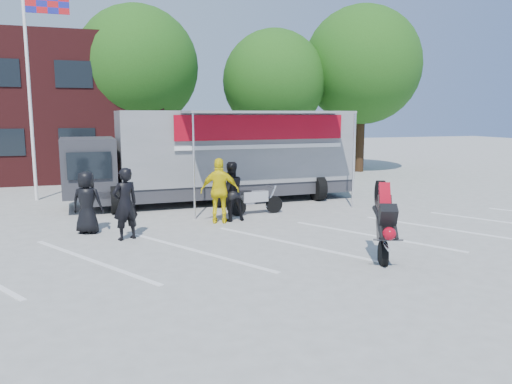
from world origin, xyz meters
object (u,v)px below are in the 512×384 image
tree_right (362,65)px  transporter_truck (225,201)px  flagpole (35,64)px  spectator_leather_a (87,202)px  tree_left (137,67)px  parked_motorcycle (256,214)px  spectator_leather_b (125,204)px  spectator_leather_c (230,191)px  stunt_bike_rider (378,257)px  spectator_hivis (220,191)px  tree_mid (274,81)px

tree_right → transporter_truck: (-9.77, -7.07, -5.88)m
flagpole → transporter_truck: 8.60m
tree_right → spectator_leather_a: (-14.65, -10.74, -5.02)m
tree_left → parked_motorcycle: size_ratio=4.56×
transporter_truck → spectator_leather_b: size_ratio=5.59×
flagpole → spectator_leather_c: (5.74, -5.92, -4.15)m
flagpole → tree_left: 7.37m
tree_left → parked_motorcycle: tree_left is taller
spectator_leather_a → flagpole: bearing=-53.1°
stunt_bike_rider → spectator_leather_b: (-5.36, 3.48, 0.94)m
spectator_leather_b → spectator_hivis: 3.04m
tree_right → spectator_leather_c: bearing=-135.2°
tree_mid → stunt_bike_rider: size_ratio=3.91×
transporter_truck → spectator_hivis: size_ratio=5.39×
spectator_leather_a → spectator_hivis: 3.76m
stunt_bike_rider → tree_right: bearing=84.3°
parked_motorcycle → spectator_hivis: spectator_hivis is taller
tree_mid → tree_right: bearing=-5.7°
stunt_bike_rider → spectator_leather_c: 5.38m
tree_right → spectator_leather_a: tree_right is taller
spectator_leather_b → spectator_hivis: size_ratio=0.96×
tree_right → spectator_leather_b: bearing=-139.3°
tree_mid → parked_motorcycle: (-4.46, -10.27, -4.94)m
tree_left → tree_mid: tree_left is taller
transporter_truck → parked_motorcycle: size_ratio=5.56×
stunt_bike_rider → parked_motorcycle: bearing=124.4°
flagpole → tree_right: size_ratio=0.88×
stunt_bike_rider → spectator_leather_c: bearing=137.0°
tree_mid → spectator_leather_a: bearing=-130.6°
tree_left → spectator_leather_c: tree_left is taller
flagpole → transporter_truck: flagpole is taller
spectator_leather_a → spectator_hivis: bearing=-155.9°
spectator_leather_c → tree_right: bearing=-141.1°
tree_right → spectator_leather_b: tree_right is taller
parked_motorcycle → spectator_leather_b: bearing=110.3°
transporter_truck → spectator_leather_c: (-0.74, -3.35, 0.91)m
transporter_truck → spectator_leather_a: (-4.88, -3.67, 0.86)m
transporter_truck → spectator_hivis: (-1.12, -3.58, 0.98)m
parked_motorcycle → spectator_hivis: 1.94m
flagpole → stunt_bike_rider: 14.27m
tree_mid → transporter_truck: (-4.77, -7.57, -4.94)m
flagpole → parked_motorcycle: size_ratio=4.22×
tree_mid → tree_right: tree_right is taller
tree_left → spectator_hivis: 13.03m
tree_mid → stunt_bike_rider: tree_mid is taller
flagpole → tree_left: size_ratio=0.93×
parked_motorcycle → spectator_leather_a: size_ratio=1.10×
tree_mid → spectator_leather_b: 15.59m
tree_left → spectator_leather_b: (-1.71, -13.29, -4.63)m
tree_mid → spectator_hivis: 13.22m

